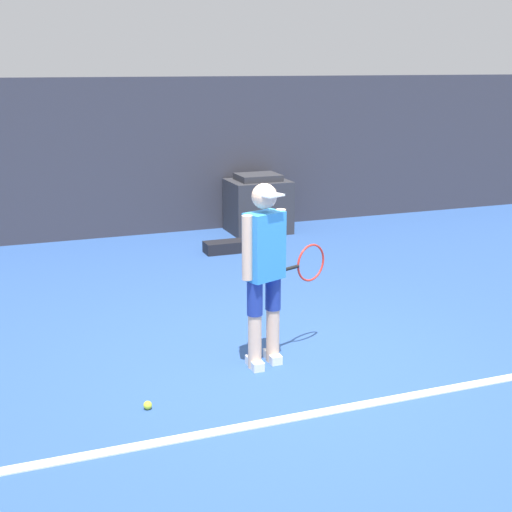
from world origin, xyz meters
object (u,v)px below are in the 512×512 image
object	(u,v)px
tennis_ball	(148,405)
covered_chair	(258,205)
tennis_player	(266,266)
equipment_bag	(229,247)

from	to	relation	value
tennis_ball	covered_chair	size ratio (longest dim) A/B	0.07
tennis_ball	tennis_player	bearing A→B (deg)	22.72
tennis_player	covered_chair	distance (m)	5.28
tennis_player	tennis_ball	world-z (taller)	tennis_player
tennis_player	equipment_bag	world-z (taller)	tennis_player
tennis_player	equipment_bag	xyz separation A→B (m)	(0.95, 3.87, -0.83)
equipment_bag	covered_chair	bearing A→B (deg)	51.24
equipment_bag	tennis_player	bearing A→B (deg)	-103.78
tennis_ball	equipment_bag	size ratio (longest dim) A/B	0.10
covered_chair	tennis_player	bearing A→B (deg)	-110.10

